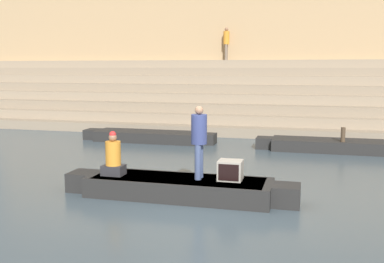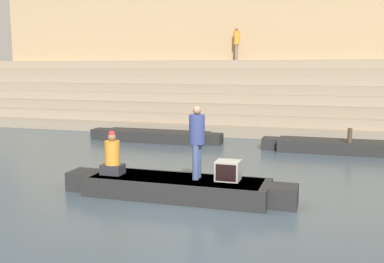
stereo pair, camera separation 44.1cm
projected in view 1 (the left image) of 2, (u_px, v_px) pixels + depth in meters
name	position (u px, v px, depth m)	size (l,w,h in m)	color
ground_plane	(201.00, 206.00, 9.61)	(120.00, 120.00, 0.00)	#3D4C56
ghat_steps	(265.00, 103.00, 22.36)	(36.00, 6.36, 3.33)	gray
back_wall	(271.00, 51.00, 24.71)	(34.20, 1.28, 7.71)	tan
rowboat_main	(179.00, 187.00, 10.20)	(5.39, 1.35, 0.45)	black
person_standing	(199.00, 137.00, 9.99)	(0.35, 0.35, 1.64)	#3D4C75
person_rowing	(113.00, 158.00, 10.41)	(0.49, 0.39, 1.03)	#28282D
tv_set	(230.00, 170.00, 9.96)	(0.53, 0.48, 0.44)	#9E998E
moored_boat_shore	(148.00, 136.00, 17.92)	(5.45, 1.27, 0.41)	black
moored_boat_distant	(333.00, 145.00, 15.81)	(5.35, 1.27, 0.41)	black
mooring_post	(343.00, 140.00, 15.36)	(0.15, 0.15, 0.91)	#473828
person_on_steps	(226.00, 41.00, 24.28)	(0.33, 0.33, 1.74)	#756656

